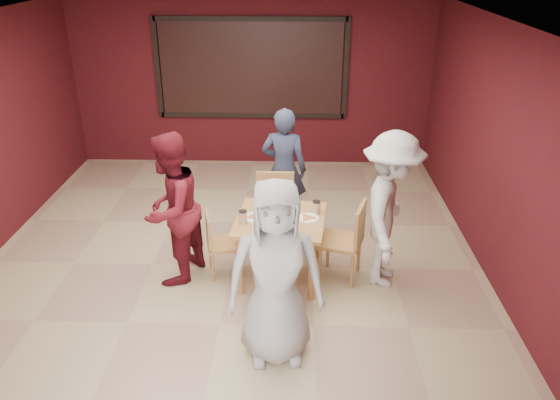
{
  "coord_description": "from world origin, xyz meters",
  "views": [
    {
      "loc": [
        0.75,
        -5.6,
        3.52
      ],
      "look_at": [
        0.59,
        -0.22,
        0.99
      ],
      "focal_mm": 35.0,
      "sensor_mm": 36.0,
      "label": 1
    }
  ],
  "objects_px": {
    "chair_right": "(348,237)",
    "diner_right": "(390,211)",
    "chair_back": "(275,207)",
    "diner_left": "(171,209)",
    "chair_front": "(275,280)",
    "dining_table": "(280,226)",
    "diner_front": "(276,273)",
    "chair_left": "(218,241)",
    "diner_back": "(284,169)"
  },
  "relations": [
    {
      "from": "chair_right",
      "to": "diner_right",
      "type": "bearing_deg",
      "value": -2.36
    },
    {
      "from": "chair_back",
      "to": "diner_left",
      "type": "relative_size",
      "value": 0.56
    },
    {
      "from": "chair_right",
      "to": "chair_back",
      "type": "bearing_deg",
      "value": 139.82
    },
    {
      "from": "chair_front",
      "to": "diner_right",
      "type": "height_order",
      "value": "diner_right"
    },
    {
      "from": "chair_back",
      "to": "chair_right",
      "type": "xyz_separation_m",
      "value": [
        0.85,
        -0.72,
        -0.01
      ]
    },
    {
      "from": "dining_table",
      "to": "chair_front",
      "type": "bearing_deg",
      "value": -92.16
    },
    {
      "from": "chair_back",
      "to": "chair_right",
      "type": "bearing_deg",
      "value": -40.18
    },
    {
      "from": "chair_back",
      "to": "diner_front",
      "type": "distance_m",
      "value": 2.05
    },
    {
      "from": "chair_front",
      "to": "diner_left",
      "type": "relative_size",
      "value": 0.44
    },
    {
      "from": "chair_front",
      "to": "diner_front",
      "type": "bearing_deg",
      "value": -87.23
    },
    {
      "from": "dining_table",
      "to": "chair_back",
      "type": "distance_m",
      "value": 0.73
    },
    {
      "from": "chair_front",
      "to": "diner_left",
      "type": "height_order",
      "value": "diner_left"
    },
    {
      "from": "dining_table",
      "to": "diner_left",
      "type": "distance_m",
      "value": 1.22
    },
    {
      "from": "chair_left",
      "to": "diner_back",
      "type": "height_order",
      "value": "diner_back"
    },
    {
      "from": "diner_front",
      "to": "diner_left",
      "type": "xyz_separation_m",
      "value": [
        -1.21,
        1.28,
        -0.02
      ]
    },
    {
      "from": "chair_left",
      "to": "diner_back",
      "type": "xyz_separation_m",
      "value": [
        0.72,
        1.25,
        0.38
      ]
    },
    {
      "from": "diner_back",
      "to": "diner_left",
      "type": "height_order",
      "value": "diner_left"
    },
    {
      "from": "chair_left",
      "to": "chair_right",
      "type": "xyz_separation_m",
      "value": [
        1.47,
        -0.05,
        0.09
      ]
    },
    {
      "from": "chair_right",
      "to": "diner_back",
      "type": "distance_m",
      "value": 1.53
    },
    {
      "from": "diner_front",
      "to": "chair_right",
      "type": "bearing_deg",
      "value": 54.13
    },
    {
      "from": "diner_right",
      "to": "dining_table",
      "type": "bearing_deg",
      "value": 102.76
    },
    {
      "from": "chair_back",
      "to": "chair_left",
      "type": "distance_m",
      "value": 0.92
    },
    {
      "from": "diner_front",
      "to": "diner_right",
      "type": "relative_size",
      "value": 1.0
    },
    {
      "from": "diner_left",
      "to": "diner_right",
      "type": "height_order",
      "value": "diner_right"
    },
    {
      "from": "diner_front",
      "to": "diner_back",
      "type": "relative_size",
      "value": 1.08
    },
    {
      "from": "chair_front",
      "to": "diner_right",
      "type": "bearing_deg",
      "value": 30.14
    },
    {
      "from": "chair_right",
      "to": "diner_right",
      "type": "xyz_separation_m",
      "value": [
        0.44,
        -0.02,
        0.35
      ]
    },
    {
      "from": "chair_left",
      "to": "diner_front",
      "type": "height_order",
      "value": "diner_front"
    },
    {
      "from": "chair_front",
      "to": "chair_back",
      "type": "distance_m",
      "value": 1.45
    },
    {
      "from": "chair_front",
      "to": "chair_right",
      "type": "bearing_deg",
      "value": 42.76
    },
    {
      "from": "chair_back",
      "to": "chair_left",
      "type": "height_order",
      "value": "chair_back"
    },
    {
      "from": "chair_right",
      "to": "chair_front",
      "type": "bearing_deg",
      "value": -137.24
    },
    {
      "from": "chair_left",
      "to": "chair_front",
      "type": "bearing_deg",
      "value": -48.66
    },
    {
      "from": "chair_left",
      "to": "diner_right",
      "type": "bearing_deg",
      "value": -2.06
    },
    {
      "from": "diner_front",
      "to": "chair_front",
      "type": "bearing_deg",
      "value": 87.1
    },
    {
      "from": "chair_right",
      "to": "diner_back",
      "type": "relative_size",
      "value": 0.57
    },
    {
      "from": "chair_back",
      "to": "chair_left",
      "type": "xyz_separation_m",
      "value": [
        -0.62,
        -0.67,
        -0.11
      ]
    },
    {
      "from": "chair_left",
      "to": "chair_right",
      "type": "distance_m",
      "value": 1.48
    },
    {
      "from": "diner_back",
      "to": "diner_right",
      "type": "relative_size",
      "value": 0.93
    },
    {
      "from": "chair_front",
      "to": "chair_left",
      "type": "relative_size",
      "value": 0.99
    },
    {
      "from": "diner_front",
      "to": "diner_left",
      "type": "distance_m",
      "value": 1.76
    },
    {
      "from": "chair_left",
      "to": "chair_right",
      "type": "bearing_deg",
      "value": -1.97
    },
    {
      "from": "diner_back",
      "to": "diner_left",
      "type": "relative_size",
      "value": 0.95
    },
    {
      "from": "chair_left",
      "to": "diner_right",
      "type": "relative_size",
      "value": 0.44
    },
    {
      "from": "diner_front",
      "to": "diner_right",
      "type": "height_order",
      "value": "same"
    },
    {
      "from": "chair_right",
      "to": "diner_front",
      "type": "distance_m",
      "value": 1.55
    },
    {
      "from": "chair_back",
      "to": "diner_front",
      "type": "xyz_separation_m",
      "value": [
        0.09,
        -2.02,
        0.34
      ]
    },
    {
      "from": "chair_left",
      "to": "chair_back",
      "type": "bearing_deg",
      "value": 46.9
    },
    {
      "from": "chair_front",
      "to": "chair_left",
      "type": "height_order",
      "value": "chair_left"
    },
    {
      "from": "diner_right",
      "to": "chair_right",
      "type": "bearing_deg",
      "value": 101.31
    }
  ]
}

